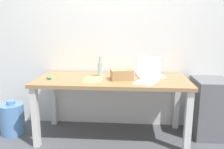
{
  "coord_description": "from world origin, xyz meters",
  "views": [
    {
      "loc": [
        0.2,
        -2.61,
        1.37
      ],
      "look_at": [
        0.0,
        0.0,
        0.79
      ],
      "focal_mm": 36.46,
      "sensor_mm": 36.0,
      "label": 1
    }
  ],
  "objects_px": {
    "desk": "(112,86)",
    "cardboard_box": "(122,75)",
    "beer_bottle": "(100,69)",
    "laptop_right": "(150,72)",
    "computer_mouse": "(49,77)",
    "filing_cabinet": "(210,108)",
    "water_cooler_jug": "(12,119)"
  },
  "relations": [
    {
      "from": "computer_mouse",
      "to": "cardboard_box",
      "type": "bearing_deg",
      "value": -23.53
    },
    {
      "from": "cardboard_box",
      "to": "water_cooler_jug",
      "type": "relative_size",
      "value": 0.56
    },
    {
      "from": "laptop_right",
      "to": "cardboard_box",
      "type": "height_order",
      "value": "laptop_right"
    },
    {
      "from": "computer_mouse",
      "to": "filing_cabinet",
      "type": "distance_m",
      "value": 2.0
    },
    {
      "from": "computer_mouse",
      "to": "water_cooler_jug",
      "type": "xyz_separation_m",
      "value": [
        -0.53,
        0.05,
        -0.56
      ]
    },
    {
      "from": "desk",
      "to": "computer_mouse",
      "type": "relative_size",
      "value": 17.96
    },
    {
      "from": "beer_bottle",
      "to": "filing_cabinet",
      "type": "relative_size",
      "value": 0.34
    },
    {
      "from": "desk",
      "to": "cardboard_box",
      "type": "distance_m",
      "value": 0.2
    },
    {
      "from": "desk",
      "to": "cardboard_box",
      "type": "xyz_separation_m",
      "value": [
        0.12,
        -0.03,
        0.15
      ]
    },
    {
      "from": "cardboard_box",
      "to": "filing_cabinet",
      "type": "height_order",
      "value": "cardboard_box"
    },
    {
      "from": "desk",
      "to": "water_cooler_jug",
      "type": "distance_m",
      "value": 1.35
    },
    {
      "from": "beer_bottle",
      "to": "filing_cabinet",
      "type": "distance_m",
      "value": 1.45
    },
    {
      "from": "computer_mouse",
      "to": "filing_cabinet",
      "type": "height_order",
      "value": "computer_mouse"
    },
    {
      "from": "laptop_right",
      "to": "beer_bottle",
      "type": "distance_m",
      "value": 0.62
    },
    {
      "from": "cardboard_box",
      "to": "laptop_right",
      "type": "bearing_deg",
      "value": 26.14
    },
    {
      "from": "water_cooler_jug",
      "to": "filing_cabinet",
      "type": "distance_m",
      "value": 2.49
    },
    {
      "from": "beer_bottle",
      "to": "laptop_right",
      "type": "bearing_deg",
      "value": 2.21
    },
    {
      "from": "cardboard_box",
      "to": "water_cooler_jug",
      "type": "xyz_separation_m",
      "value": [
        -1.39,
        0.01,
        -0.6
      ]
    },
    {
      "from": "desk",
      "to": "computer_mouse",
      "type": "height_order",
      "value": "computer_mouse"
    },
    {
      "from": "beer_bottle",
      "to": "cardboard_box",
      "type": "xyz_separation_m",
      "value": [
        0.27,
        -0.15,
        -0.04
      ]
    },
    {
      "from": "beer_bottle",
      "to": "cardboard_box",
      "type": "distance_m",
      "value": 0.31
    },
    {
      "from": "laptop_right",
      "to": "computer_mouse",
      "type": "xyz_separation_m",
      "value": [
        -1.2,
        -0.21,
        -0.04
      ]
    },
    {
      "from": "laptop_right",
      "to": "filing_cabinet",
      "type": "xyz_separation_m",
      "value": [
        0.75,
        0.01,
        -0.44
      ]
    },
    {
      "from": "laptop_right",
      "to": "computer_mouse",
      "type": "bearing_deg",
      "value": -170.18
    },
    {
      "from": "filing_cabinet",
      "to": "beer_bottle",
      "type": "bearing_deg",
      "value": -178.78
    },
    {
      "from": "cardboard_box",
      "to": "water_cooler_jug",
      "type": "bearing_deg",
      "value": 179.54
    },
    {
      "from": "desk",
      "to": "cardboard_box",
      "type": "relative_size",
      "value": 7.24
    },
    {
      "from": "laptop_right",
      "to": "filing_cabinet",
      "type": "height_order",
      "value": "laptop_right"
    },
    {
      "from": "laptop_right",
      "to": "beer_bottle",
      "type": "height_order",
      "value": "beer_bottle"
    },
    {
      "from": "computer_mouse",
      "to": "cardboard_box",
      "type": "distance_m",
      "value": 0.86
    },
    {
      "from": "laptop_right",
      "to": "water_cooler_jug",
      "type": "xyz_separation_m",
      "value": [
        -1.73,
        -0.16,
        -0.6
      ]
    },
    {
      "from": "desk",
      "to": "beer_bottle",
      "type": "bearing_deg",
      "value": 143.57
    }
  ]
}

